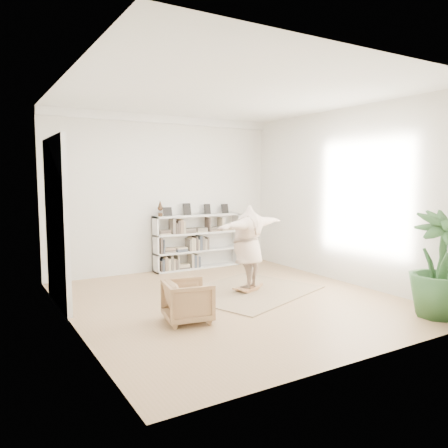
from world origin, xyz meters
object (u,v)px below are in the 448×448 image
Objects in this scene: bookshelf at (197,242)px; rocker_board at (248,288)px; person at (248,245)px; armchair at (188,301)px; houseplant at (440,264)px.

rocker_board is (-0.18, -2.47, -0.57)m from bookshelf.
bookshelf is at bearing 65.59° from rocker_board.
armchair is at bearing 9.28° from person.
houseplant is at bearing -73.52° from bookshelf.
person reaches higher than bookshelf.
person is 3.28m from houseplant.
armchair is at bearing 152.94° from houseplant.
armchair reaches higher than rocker_board.
person reaches higher than armchair.
bookshelf is at bearing -114.41° from person.
bookshelf is at bearing 106.48° from houseplant.
rocker_board is at bearing 121.91° from houseplant.
armchair is at bearing -170.72° from rocker_board.
houseplant is (1.74, -2.79, 0.77)m from rocker_board.
person is 1.17× the size of houseplant.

